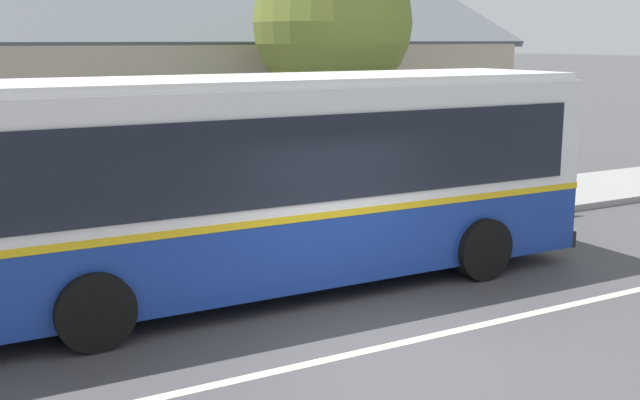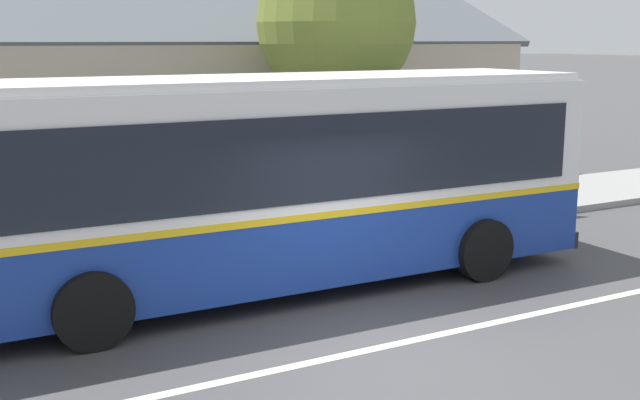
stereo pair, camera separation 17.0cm
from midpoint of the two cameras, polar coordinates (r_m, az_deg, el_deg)
The scene contains 8 objects.
ground_plane at distance 10.27m, azimuth 5.74°, elevation -10.21°, with size 300.00×300.00×0.00m, color #424244.
sidewalk_far at distance 15.32m, azimuth -7.08°, elevation -2.65°, with size 60.00×3.00×0.15m, color gray.
lane_divider_stripe at distance 10.27m, azimuth 5.74°, elevation -10.19°, with size 60.00×0.16×0.01m, color beige.
community_building at distance 22.96m, azimuth -14.89°, elevation 6.48°, with size 20.70×10.95×6.98m.
transit_bus at distance 12.03m, azimuth -3.61°, elevation 1.62°, with size 10.56×2.85×3.23m.
bench_down_street at distance 14.58m, azimuth -12.69°, elevation -1.55°, with size 1.81×0.51×0.94m.
street_tree_primary at distance 17.34m, azimuth 1.44°, elevation 12.42°, with size 3.39×3.39×5.80m.
bus_stop_sign at distance 17.80m, azimuth 14.54°, elevation 4.16°, with size 0.36×0.07×2.40m.
Camera 2 is at (-5.40, -7.87, 3.77)m, focal length 45.00 mm.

